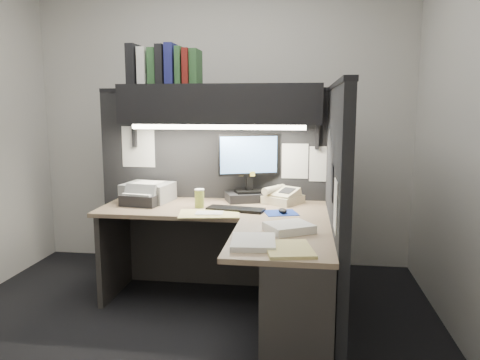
# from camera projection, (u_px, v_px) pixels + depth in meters

# --- Properties ---
(floor) EXTENTS (3.50, 3.50, 0.00)m
(floor) POSITION_uv_depth(u_px,v_px,m) (184.00, 331.00, 3.12)
(floor) COLOR black
(floor) RESTS_ON ground
(wall_back) EXTENTS (3.50, 0.04, 2.70)m
(wall_back) POSITION_uv_depth(u_px,v_px,m) (222.00, 121.00, 4.37)
(wall_back) COLOR silver
(wall_back) RESTS_ON floor
(wall_front) EXTENTS (3.50, 0.04, 2.70)m
(wall_front) POSITION_uv_depth(u_px,v_px,m) (52.00, 151.00, 1.44)
(wall_front) COLOR silver
(wall_front) RESTS_ON floor
(wall_right) EXTENTS (0.04, 3.00, 2.70)m
(wall_right) POSITION_uv_depth(u_px,v_px,m) (477.00, 130.00, 2.67)
(wall_right) COLOR silver
(wall_right) RESTS_ON floor
(partition_back) EXTENTS (1.90, 0.06, 1.60)m
(partition_back) POSITION_uv_depth(u_px,v_px,m) (214.00, 189.00, 3.90)
(partition_back) COLOR black
(partition_back) RESTS_ON floor
(partition_right) EXTENTS (0.06, 1.50, 1.60)m
(partition_right) POSITION_uv_depth(u_px,v_px,m) (335.00, 213.00, 3.04)
(partition_right) COLOR black
(partition_right) RESTS_ON floor
(desk) EXTENTS (1.70, 1.53, 0.73)m
(desk) POSITION_uv_depth(u_px,v_px,m) (247.00, 271.00, 2.99)
(desk) COLOR #95785E
(desk) RESTS_ON floor
(overhead_shelf) EXTENTS (1.55, 0.34, 0.30)m
(overhead_shelf) POSITION_uv_depth(u_px,v_px,m) (221.00, 104.00, 3.60)
(overhead_shelf) COLOR black
(overhead_shelf) RESTS_ON partition_back
(task_light_tube) EXTENTS (1.32, 0.04, 0.04)m
(task_light_tube) POSITION_uv_depth(u_px,v_px,m) (217.00, 127.00, 3.49)
(task_light_tube) COLOR white
(task_light_tube) RESTS_ON overhead_shelf
(monitor) EXTENTS (0.48, 0.33, 0.54)m
(monitor) POSITION_uv_depth(u_px,v_px,m) (249.00, 175.00, 3.72)
(monitor) COLOR black
(monitor) RESTS_ON desk
(keyboard) EXTENTS (0.44, 0.21, 0.02)m
(keyboard) POSITION_uv_depth(u_px,v_px,m) (236.00, 209.00, 3.42)
(keyboard) COLOR black
(keyboard) RESTS_ON desk
(mousepad) EXTENTS (0.27, 0.26, 0.00)m
(mousepad) POSITION_uv_depth(u_px,v_px,m) (281.00, 213.00, 3.34)
(mousepad) COLOR navy
(mousepad) RESTS_ON desk
(mouse) EXTENTS (0.09, 0.11, 0.03)m
(mouse) POSITION_uv_depth(u_px,v_px,m) (283.00, 211.00, 3.32)
(mouse) COLOR black
(mouse) RESTS_ON mousepad
(telephone) EXTENTS (0.35, 0.35, 0.10)m
(telephone) POSITION_uv_depth(u_px,v_px,m) (283.00, 197.00, 3.67)
(telephone) COLOR beige
(telephone) RESTS_ON desk
(coffee_cup) EXTENTS (0.09, 0.09, 0.13)m
(coffee_cup) POSITION_uv_depth(u_px,v_px,m) (199.00, 199.00, 3.51)
(coffee_cup) COLOR #C8CE52
(coffee_cup) RESTS_ON desk
(printer) EXTENTS (0.41, 0.36, 0.15)m
(printer) POSITION_uv_depth(u_px,v_px,m) (148.00, 192.00, 3.75)
(printer) COLOR gray
(printer) RESTS_ON desk
(notebook_stack) EXTENTS (0.31, 0.27, 0.08)m
(notebook_stack) POSITION_uv_depth(u_px,v_px,m) (142.00, 199.00, 3.62)
(notebook_stack) COLOR black
(notebook_stack) RESTS_ON desk
(open_folder) EXTENTS (0.46, 0.34, 0.01)m
(open_folder) POSITION_uv_depth(u_px,v_px,m) (209.00, 214.00, 3.30)
(open_folder) COLOR #D8CB7A
(open_folder) RESTS_ON desk
(paper_stack_a) EXTENTS (0.34, 0.32, 0.05)m
(paper_stack_a) POSITION_uv_depth(u_px,v_px,m) (289.00, 228.00, 2.84)
(paper_stack_a) COLOR white
(paper_stack_a) RESTS_ON desk
(paper_stack_b) EXTENTS (0.27, 0.32, 0.03)m
(paper_stack_b) POSITION_uv_depth(u_px,v_px,m) (253.00, 242.00, 2.57)
(paper_stack_b) COLOR white
(paper_stack_b) RESTS_ON desk
(manila_stack) EXTENTS (0.30, 0.35, 0.02)m
(manila_stack) POSITION_uv_depth(u_px,v_px,m) (289.00, 249.00, 2.47)
(manila_stack) COLOR #D8CB7A
(manila_stack) RESTS_ON desk
(binder_row) EXTENTS (0.55, 0.25, 0.31)m
(binder_row) POSITION_uv_depth(u_px,v_px,m) (164.00, 66.00, 3.62)
(binder_row) COLOR black
(binder_row) RESTS_ON overhead_shelf
(pinned_papers) EXTENTS (1.76, 1.31, 0.51)m
(pinned_papers) POSITION_uv_depth(u_px,v_px,m) (256.00, 165.00, 3.45)
(pinned_papers) COLOR white
(pinned_papers) RESTS_ON partition_back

